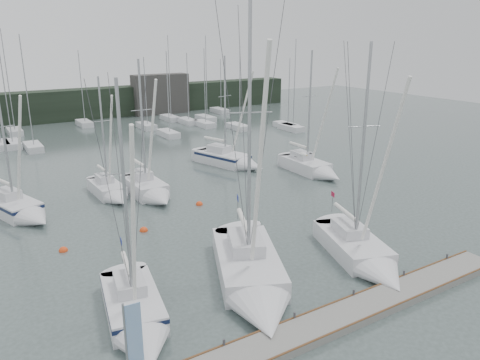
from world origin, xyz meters
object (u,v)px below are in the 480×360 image
(sailboat_near_left, at_px, (137,319))
(sailboat_near_center, at_px, (254,283))
(buoy_a, at_px, (144,231))
(buoy_b, at_px, (199,205))
(sailboat_near_right, at_px, (366,258))
(dock_banner, at_px, (132,345))
(sailboat_mid_d, at_px, (233,161))
(buoy_c, at_px, (63,251))
(sailboat_mid_b, at_px, (111,192))
(sailboat_mid_c, at_px, (151,191))
(sailboat_mid_a, at_px, (21,210))
(sailboat_mid_e, at_px, (314,169))

(sailboat_near_left, relative_size, sailboat_near_center, 0.77)
(buoy_a, bearing_deg, buoy_b, 24.86)
(sailboat_near_right, xyz_separation_m, dock_banner, (-16.11, -3.76, 2.40))
(sailboat_near_center, height_order, sailboat_mid_d, sailboat_near_center)
(sailboat_near_left, height_order, buoy_b, sailboat_near_left)
(buoy_a, xyz_separation_m, buoy_c, (-5.72, -0.35, 0.00))
(sailboat_near_center, distance_m, sailboat_mid_b, 19.89)
(sailboat_mid_c, distance_m, buoy_b, 4.74)
(sailboat_near_center, distance_m, sailboat_mid_a, 21.15)
(sailboat_near_center, bearing_deg, sailboat_mid_c, 110.45)
(buoy_b, bearing_deg, sailboat_mid_d, 45.48)
(sailboat_mid_b, height_order, buoy_a, sailboat_mid_b)
(sailboat_mid_e, bearing_deg, buoy_a, -166.03)
(buoy_c, height_order, dock_banner, dock_banner)
(buoy_a, relative_size, dock_banner, 0.14)
(sailboat_near_center, height_order, sailboat_mid_a, sailboat_near_center)
(sailboat_mid_c, xyz_separation_m, buoy_b, (2.82, -3.76, -0.62))
(dock_banner, bearing_deg, buoy_c, 91.53)
(sailboat_near_left, xyz_separation_m, dock_banner, (-1.87, -5.00, 2.41))
(sailboat_mid_e, bearing_deg, sailboat_mid_a, 174.84)
(sailboat_near_center, xyz_separation_m, sailboat_mid_d, (12.60, 23.04, 0.03))
(sailboat_near_right, relative_size, buoy_a, 23.46)
(sailboat_mid_b, bearing_deg, sailboat_mid_a, -175.40)
(buoy_b, bearing_deg, sailboat_mid_c, 126.94)
(sailboat_mid_a, bearing_deg, buoy_a, -64.75)
(sailboat_mid_c, relative_size, buoy_b, 21.11)
(sailboat_mid_a, height_order, buoy_b, sailboat_mid_a)
(sailboat_mid_a, distance_m, dock_banner, 23.88)
(dock_banner, bearing_deg, sailboat_mid_e, 42.02)
(buoy_a, distance_m, buoy_b, 6.58)
(sailboat_near_right, distance_m, dock_banner, 16.71)
(sailboat_mid_c, bearing_deg, sailboat_near_center, -94.26)
(sailboat_mid_c, bearing_deg, dock_banner, -113.63)
(sailboat_mid_e, height_order, buoy_a, sailboat_mid_e)
(sailboat_near_right, distance_m, sailboat_mid_a, 26.16)
(sailboat_mid_c, bearing_deg, sailboat_mid_b, 146.84)
(sailboat_mid_a, bearing_deg, sailboat_near_center, -82.28)
(buoy_b, relative_size, dock_banner, 0.14)
(buoy_a, height_order, buoy_b, buoy_a)
(sailboat_near_center, distance_m, sailboat_mid_e, 24.01)
(sailboat_near_left, distance_m, sailboat_near_right, 14.29)
(sailboat_mid_a, height_order, sailboat_mid_b, sailboat_mid_a)
(sailboat_mid_a, relative_size, buoy_c, 20.00)
(sailboat_near_right, height_order, dock_banner, sailboat_near_right)
(sailboat_near_right, distance_m, sailboat_mid_c, 20.03)
(sailboat_near_right, relative_size, dock_banner, 3.32)
(sailboat_mid_d, distance_m, dock_banner, 34.92)
(sailboat_mid_e, height_order, dock_banner, sailboat_mid_e)
(sailboat_near_right, height_order, sailboat_mid_c, sailboat_near_right)
(sailboat_near_left, relative_size, dock_banner, 2.97)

